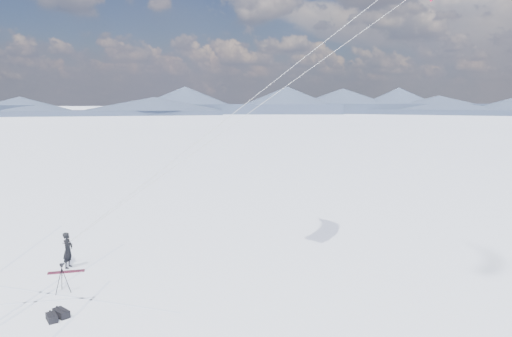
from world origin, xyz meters
The scene contains 7 objects.
ground centered at (0.00, 0.00, 0.00)m, with size 1800.00×1800.00×0.00m, color white.
horizon_hills centered at (0.00, 0.00, 3.10)m, with size 704.84×706.81×8.00m.
snowkiter centered at (-1.39, 4.23, 0.00)m, with size 0.64×0.42×1.76m, color black.
snowboard centered at (-0.94, 3.70, 0.02)m, with size 1.66×0.31×0.04m, color maroon.
tripod centered at (0.99, 1.89, 0.82)m, with size 0.65×0.58×1.27m.
gear_bag_a centered at (2.90, 0.20, 0.15)m, with size 0.80×0.50×0.33m.
gear_bag_b centered at (2.89, -0.22, 0.13)m, with size 0.74×0.60×0.30m.
Camera 1 is at (17.88, -11.88, 8.00)m, focal length 35.00 mm.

